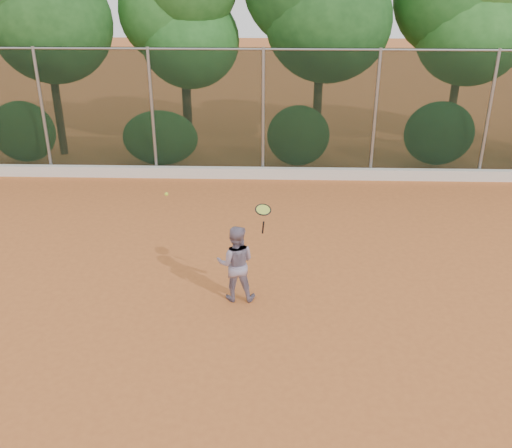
{
  "coord_description": "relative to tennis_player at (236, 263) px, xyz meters",
  "views": [
    {
      "loc": [
        0.29,
        -8.17,
        5.44
      ],
      "look_at": [
        0.0,
        1.0,
        1.25
      ],
      "focal_mm": 40.0,
      "sensor_mm": 36.0,
      "label": 1
    }
  ],
  "objects": [
    {
      "name": "chainlink_fence",
      "position": [
        0.34,
        6.46,
        1.16
      ],
      "size": [
        24.09,
        0.09,
        3.5
      ],
      "color": "black",
      "rests_on": "ground"
    },
    {
      "name": "ground",
      "position": [
        0.34,
        -0.54,
        -0.7
      ],
      "size": [
        80.0,
        80.0,
        0.0
      ],
      "primitive_type": "plane",
      "color": "#C4662E",
      "rests_on": "ground"
    },
    {
      "name": "tennis_racket",
      "position": [
        0.47,
        -0.14,
        1.04
      ],
      "size": [
        0.32,
        0.31,
        0.55
      ],
      "color": "black",
      "rests_on": "ground"
    },
    {
      "name": "tennis_player",
      "position": [
        0.0,
        0.0,
        0.0
      ],
      "size": [
        0.68,
        0.53,
        1.4
      ],
      "primitive_type": "imported",
      "rotation": [
        0.0,
        0.0,
        3.14
      ],
      "color": "gray",
      "rests_on": "ground"
    },
    {
      "name": "concrete_curb",
      "position": [
        0.34,
        6.28,
        -0.55
      ],
      "size": [
        24.0,
        0.2,
        0.3
      ],
      "primitive_type": "cube",
      "color": "silver",
      "rests_on": "ground"
    },
    {
      "name": "tennis_ball_in_flight",
      "position": [
        -1.17,
        0.2,
        1.2
      ],
      "size": [
        0.06,
        0.06,
        0.06
      ],
      "color": "#CBE734",
      "rests_on": "ground"
    },
    {
      "name": "foliage_backdrop",
      "position": [
        -0.21,
        8.43,
        3.7
      ],
      "size": [
        23.7,
        3.63,
        7.55
      ],
      "color": "#3F2B18",
      "rests_on": "ground"
    }
  ]
}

